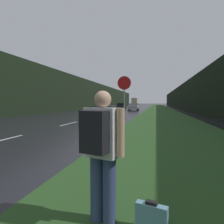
{
  "coord_description": "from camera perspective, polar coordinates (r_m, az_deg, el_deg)",
  "views": [
    {
      "loc": [
        6.46,
        1.78,
        1.62
      ],
      "look_at": [
        3.25,
        16.3,
        0.9
      ],
      "focal_mm": 32.0,
      "sensor_mm": 36.0,
      "label": 1
    }
  ],
  "objects": [
    {
      "name": "treeline_far_side",
      "position": [
        51.08,
        -6.7,
        4.84
      ],
      "size": [
        2.0,
        140.0,
        6.96
      ],
      "primitive_type": "cube",
      "color": "black",
      "rests_on": "ground_plane"
    },
    {
      "name": "lane_stripe_d",
      "position": [
        22.12,
        -4.53,
        -1.44
      ],
      "size": [
        0.12,
        3.0,
        0.01
      ],
      "primitive_type": "cube",
      "color": "silver",
      "rests_on": "ground_plane"
    },
    {
      "name": "stop_sign",
      "position": [
        11.01,
        3.49,
        4.28
      ],
      "size": [
        0.74,
        0.07,
        3.06
      ],
      "color": "slate",
      "rests_on": "ground_plane"
    },
    {
      "name": "lane_stripe_c",
      "position": [
        15.58,
        -12.1,
        -3.25
      ],
      "size": [
        0.12,
        3.0,
        0.01
      ],
      "primitive_type": "cube",
      "color": "silver",
      "rests_on": "ground_plane"
    },
    {
      "name": "treeline_near_side",
      "position": [
        48.72,
        20.62,
        4.16
      ],
      "size": [
        2.0,
        140.0,
        5.91
      ],
      "primitive_type": "cube",
      "color": "black",
      "rests_on": "ground_plane"
    },
    {
      "name": "grass_verge",
      "position": [
        38.26,
        13.74,
        0.28
      ],
      "size": [
        6.0,
        240.0,
        0.02
      ],
      "primitive_type": "cube",
      "color": "#26471E",
      "rests_on": "ground_plane"
    },
    {
      "name": "delivery_truck",
      "position": [
        84.0,
        6.62,
        2.88
      ],
      "size": [
        2.42,
        8.16,
        3.39
      ],
      "color": "#6E684F",
      "rests_on": "ground_plane"
    },
    {
      "name": "car_oncoming",
      "position": [
        50.3,
        2.63,
        1.76
      ],
      "size": [
        1.9,
        4.31,
        1.46
      ],
      "color": "black",
      "rests_on": "ground_plane"
    },
    {
      "name": "car_passing_far",
      "position": [
        39.46,
        6.22,
        1.47
      ],
      "size": [
        1.84,
        4.61,
        1.42
      ],
      "rotation": [
        0.0,
        0.0,
        3.14
      ],
      "color": "#9E9EA3",
      "rests_on": "ground_plane"
    },
    {
      "name": "car_passing_near",
      "position": [
        17.23,
        -2.01,
        -0.32
      ],
      "size": [
        1.91,
        4.71,
        1.33
      ],
      "rotation": [
        0.0,
        0.0,
        3.14
      ],
      "color": "#4C514C",
      "rests_on": "ground_plane"
    },
    {
      "name": "hitchhiker_with_backpack",
      "position": [
        2.65,
        -3.04,
        -10.42
      ],
      "size": [
        0.6,
        0.5,
        1.78
      ],
      "rotation": [
        0.0,
        0.0,
        -0.27
      ],
      "color": "navy",
      "rests_on": "ground_plane"
    },
    {
      "name": "suitcase",
      "position": [
        2.85,
        11.19,
        -27.58
      ],
      "size": [
        0.41,
        0.21,
        0.4
      ],
      "rotation": [
        0.0,
        0.0,
        -0.27
      ],
      "color": "#6093A8",
      "rests_on": "ground_plane"
    }
  ]
}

